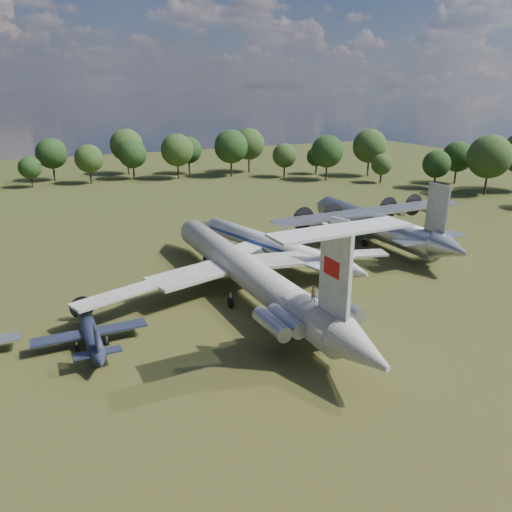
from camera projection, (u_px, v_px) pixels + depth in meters
name	position (u px, v px, depth m)	size (l,w,h in m)	color
ground	(204.00, 294.00, 65.32)	(300.00, 300.00, 0.00)	#213913
il62_airliner	(247.00, 277.00, 63.77)	(43.15, 56.09, 5.50)	silver
tu104_jet	(270.00, 247.00, 77.88)	(29.72, 39.63, 3.96)	silver
an12_transport	(374.00, 227.00, 86.08)	(37.17, 41.54, 5.47)	#9FA1A6
small_prop_west	(91.00, 336.00, 51.92)	(11.71, 15.97, 2.34)	black
person_on_il62	(313.00, 293.00, 49.58)	(0.62, 0.40, 1.69)	brown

